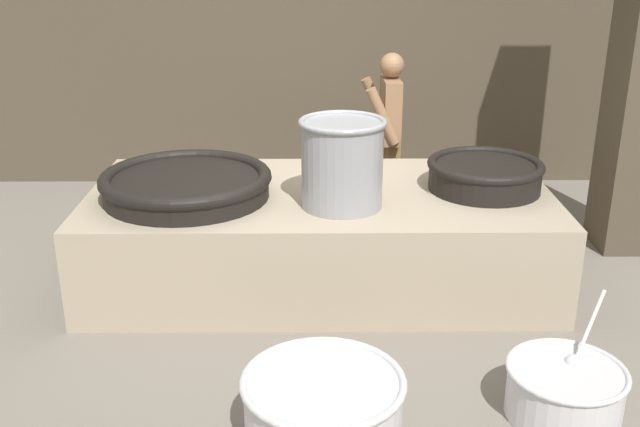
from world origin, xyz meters
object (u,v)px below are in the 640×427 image
at_px(stock_pot, 342,162).
at_px(prep_bowl_meat, 323,406).
at_px(prep_bowl_vegetables, 565,389).
at_px(giant_wok_near, 186,184).
at_px(cook, 389,132).
at_px(giant_wok_far, 485,174).

xyz_separation_m(stock_pot, prep_bowl_meat, (-0.16, -1.74, -0.89)).
bearing_deg(stock_pot, prep_bowl_vegetables, -50.49).
bearing_deg(prep_bowl_vegetables, stock_pot, 129.51).
bearing_deg(stock_pot, giant_wok_near, 170.74).
bearing_deg(prep_bowl_meat, stock_pot, 84.81).
bearing_deg(prep_bowl_meat, giant_wok_near, 117.96).
distance_m(giant_wok_near, prep_bowl_meat, 2.29).
distance_m(cook, prep_bowl_meat, 3.57).
bearing_deg(giant_wok_near, prep_bowl_meat, -62.04).
bearing_deg(prep_bowl_vegetables, giant_wok_far, 93.61).
bearing_deg(cook, giant_wok_near, 40.16).
relative_size(stock_pot, cook, 0.40).
bearing_deg(giant_wok_far, cook, 115.51).
bearing_deg(stock_pot, prep_bowl_meat, -95.19).
xyz_separation_m(giant_wok_far, cook, (-0.63, 1.33, -0.01)).
bearing_deg(prep_bowl_vegetables, cook, 103.16).
distance_m(giant_wok_near, prep_bowl_vegetables, 3.08).
relative_size(giant_wok_near, prep_bowl_meat, 1.42).
bearing_deg(prep_bowl_vegetables, giant_wok_near, 144.86).
distance_m(giant_wok_near, stock_pot, 1.22).
height_order(giant_wok_near, giant_wok_far, giant_wok_far).
xyz_separation_m(giant_wok_near, cook, (1.70, 1.50, 0.01)).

